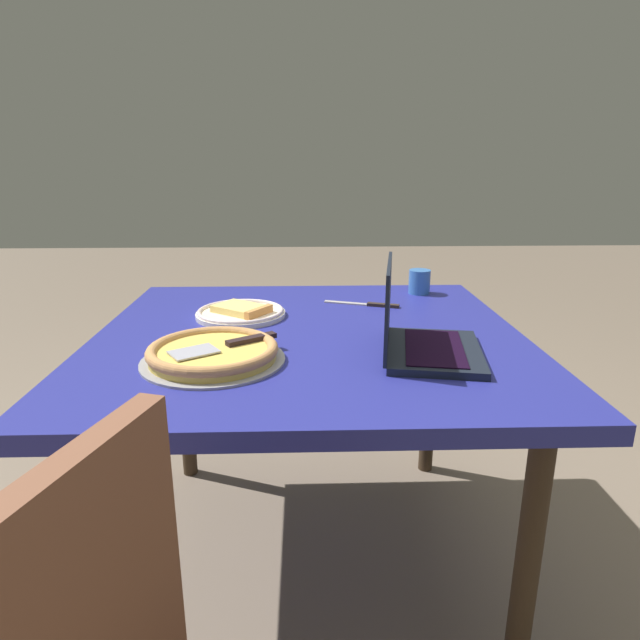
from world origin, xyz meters
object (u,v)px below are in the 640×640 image
object	(u,v)px
pizza_plate	(241,312)
drink_cup	(419,281)
table_knife	(369,304)
dining_table	(309,355)
laptop	(419,336)
pizza_tray	(213,353)

from	to	relation	value
pizza_plate	drink_cup	bearing A→B (deg)	24.53
pizza_plate	table_knife	size ratio (longest dim) A/B	1.12
drink_cup	table_knife	bearing A→B (deg)	-141.01
table_knife	dining_table	bearing A→B (deg)	-125.99
laptop	pizza_plate	size ratio (longest dim) A/B	1.26
laptop	pizza_tray	size ratio (longest dim) A/B	1.00
pizza_tray	drink_cup	bearing A→B (deg)	46.13
dining_table	pizza_plate	world-z (taller)	pizza_plate
dining_table	drink_cup	bearing A→B (deg)	47.58
pizza_plate	pizza_tray	bearing A→B (deg)	-93.81
dining_table	laptop	world-z (taller)	laptop
table_knife	drink_cup	bearing A→B (deg)	38.99
pizza_tray	table_knife	distance (m)	0.64
pizza_tray	dining_table	bearing A→B (deg)	43.42
pizza_plate	dining_table	bearing A→B (deg)	-37.99
table_knife	laptop	bearing A→B (deg)	-81.74
pizza_plate	table_knife	bearing A→B (deg)	15.84
dining_table	pizza_tray	xyz separation A→B (m)	(-0.23, -0.21, 0.09)
dining_table	laptop	distance (m)	0.34
laptop	table_knife	xyz separation A→B (m)	(-0.07, 0.45, -0.04)
drink_cup	pizza_plate	bearing A→B (deg)	-155.47
laptop	drink_cup	xyz separation A→B (m)	(0.13, 0.61, -0.00)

